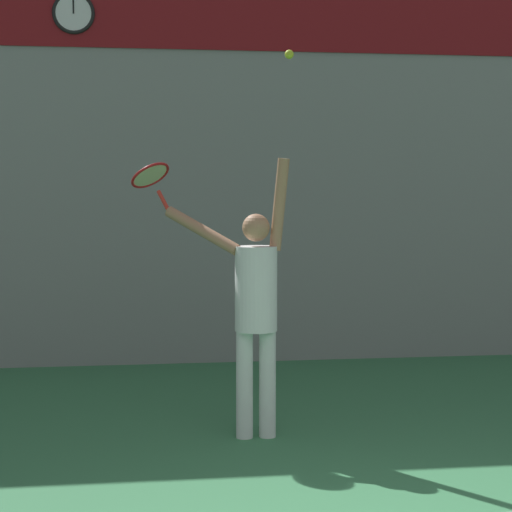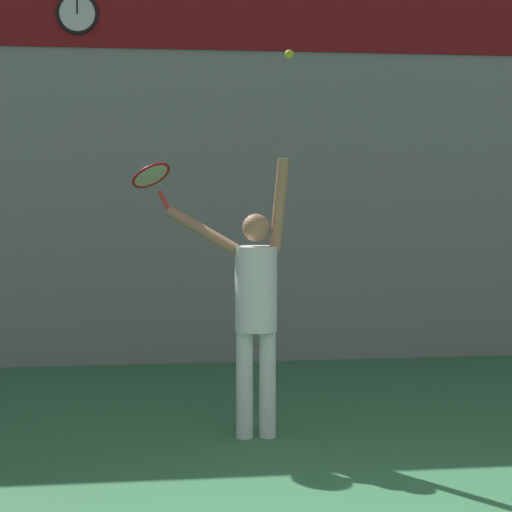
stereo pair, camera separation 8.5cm
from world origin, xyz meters
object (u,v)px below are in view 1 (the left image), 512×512
object	(u,v)px
scoreboard_clock	(73,13)
tennis_racket	(151,177)
tennis_ball	(289,54)
tennis_player	(255,300)

from	to	relation	value
scoreboard_clock	tennis_racket	xyz separation A→B (m)	(0.73, -2.58, -1.77)
tennis_ball	tennis_player	bearing A→B (deg)	165.69
tennis_player	tennis_racket	bearing A→B (deg)	144.64
tennis_racket	tennis_ball	size ratio (longest dim) A/B	6.38
tennis_player	tennis_ball	xyz separation A→B (m)	(0.26, -0.07, 1.86)
scoreboard_clock	tennis_racket	distance (m)	3.21
tennis_racket	tennis_ball	distance (m)	1.50
scoreboard_clock	tennis_player	distance (m)	4.40
tennis_player	tennis_racket	size ratio (longest dim) A/B	4.92
scoreboard_clock	tennis_racket	world-z (taller)	scoreboard_clock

